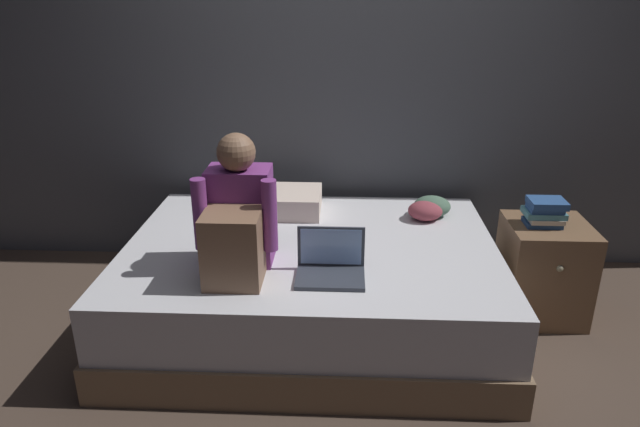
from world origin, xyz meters
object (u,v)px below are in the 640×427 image
at_px(bed, 311,284).
at_px(pillow, 274,201).
at_px(laptop, 331,265).
at_px(person_sitting, 237,221).
at_px(nightstand, 543,270).
at_px(book_stack, 545,212).
at_px(clothes_pile, 429,208).

height_order(bed, pillow, pillow).
height_order(bed, laptop, laptop).
relative_size(person_sitting, pillow, 1.17).
bearing_deg(person_sitting, pillow, 84.41).
bearing_deg(nightstand, person_sitting, -163.69).
xyz_separation_m(bed, book_stack, (1.26, 0.16, 0.39)).
bearing_deg(book_stack, person_sitting, -163.52).
distance_m(laptop, book_stack, 1.26).
distance_m(nightstand, person_sitting, 1.76).
xyz_separation_m(book_stack, clothes_pile, (-0.58, 0.24, -0.08)).
distance_m(pillow, clothes_pile, 0.92).
relative_size(nightstand, pillow, 0.99).
height_order(bed, person_sitting, person_sitting).
height_order(person_sitting, pillow, person_sitting).
bearing_deg(book_stack, bed, -172.90).
bearing_deg(book_stack, clothes_pile, 157.45).
height_order(person_sitting, laptop, person_sitting).
distance_m(bed, nightstand, 1.31).
bearing_deg(clothes_pile, laptop, -126.26).
distance_m(person_sitting, pillow, 0.79).
distance_m(person_sitting, book_stack, 1.65).
distance_m(nightstand, pillow, 1.60).
relative_size(laptop, book_stack, 1.52).
bearing_deg(laptop, bed, 107.53).
relative_size(nightstand, book_stack, 2.63).
xyz_separation_m(pillow, book_stack, (1.51, -0.29, 0.07)).
height_order(nightstand, laptop, laptop).
xyz_separation_m(person_sitting, pillow, (0.07, 0.76, -0.19)).
relative_size(nightstand, laptop, 1.73).
distance_m(bed, pillow, 0.60).
distance_m(bed, laptop, 0.49).
height_order(laptop, pillow, laptop).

